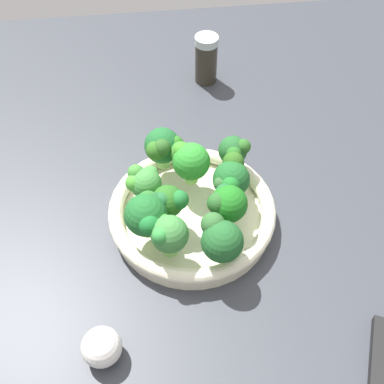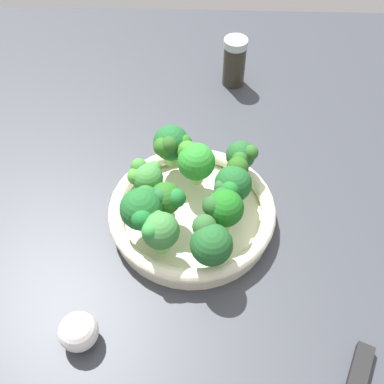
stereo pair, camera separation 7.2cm
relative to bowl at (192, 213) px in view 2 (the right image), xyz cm
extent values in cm
cube|color=#34373E|center=(-2.98, -2.49, -3.29)|extent=(130.00, 130.00, 2.50)
cylinder|color=#ECE6C5|center=(0.00, 0.00, -1.14)|extent=(24.43, 24.43, 1.80)
torus|color=beige|center=(0.00, 0.00, 0.86)|extent=(25.45, 25.45, 2.20)
cylinder|color=#81C45F|center=(4.68, -3.90, 3.28)|extent=(1.87, 1.87, 2.63)
sphere|color=#1B6A1B|center=(4.68, -3.90, 6.33)|extent=(5.35, 5.35, 5.35)
sphere|color=#255824|center=(3.03, -4.20, 7.14)|extent=(3.00, 3.00, 3.00)
sphere|color=#1E5C2C|center=(4.22, -2.49, 7.16)|extent=(2.56, 2.56, 2.56)
cylinder|color=#94D762|center=(5.96, 1.21, 2.88)|extent=(2.00, 2.00, 1.83)
sphere|color=#1C5A26|center=(5.96, 1.21, 5.59)|extent=(5.52, 5.52, 5.52)
sphere|color=#1B6824|center=(5.42, -0.84, 6.57)|extent=(2.74, 2.74, 2.74)
sphere|color=#295A1A|center=(6.59, 3.42, 6.73)|extent=(3.29, 3.29, 3.29)
sphere|color=#2D5A2C|center=(4.35, 0.08, 6.09)|extent=(2.44, 2.44, 2.44)
cylinder|color=#80BA55|center=(-6.54, 1.43, 3.27)|extent=(2.66, 2.66, 2.62)
sphere|color=#3B833A|center=(-6.54, 1.43, 6.08)|extent=(4.61, 4.61, 4.61)
sphere|color=#3C8232|center=(-7.83, 2.66, 7.28)|extent=(2.44, 2.44, 2.44)
sphere|color=green|center=(-8.21, 1.38, 6.55)|extent=(2.58, 2.58, 2.58)
sphere|color=#3F893D|center=(-5.76, 2.80, 6.66)|extent=(2.37, 2.37, 2.37)
cylinder|color=#92CC65|center=(0.49, 5.01, 3.09)|extent=(2.16, 2.16, 2.26)
sphere|color=#2B8A2B|center=(0.49, 5.01, 6.09)|extent=(5.75, 5.75, 5.75)
sphere|color=#38802A|center=(-0.91, 6.73, 6.54)|extent=(3.29, 3.29, 3.29)
sphere|color=#367C2D|center=(-0.86, 6.02, 6.63)|extent=(2.62, 2.62, 2.62)
sphere|color=#378826|center=(-0.72, 6.15, 7.37)|extent=(2.60, 2.60, 2.60)
cylinder|color=#76BA5A|center=(-3.55, 8.97, 3.10)|extent=(2.39, 2.39, 2.27)
sphere|color=#1C5D28|center=(-3.55, 8.97, 6.06)|extent=(5.62, 5.62, 5.62)
sphere|color=#2B641E|center=(-4.64, 7.20, 6.89)|extent=(3.02, 3.02, 3.02)
sphere|color=#27681D|center=(-1.49, 8.41, 6.78)|extent=(2.45, 2.45, 2.45)
sphere|color=#285620|center=(-3.67, 7.06, 7.49)|extent=(2.66, 2.66, 2.66)
cylinder|color=#87B651|center=(2.90, -9.49, 2.82)|extent=(1.99, 1.99, 1.72)
sphere|color=#1E5626|center=(2.90, -9.49, 5.56)|extent=(5.78, 5.78, 5.78)
sphere|color=#2C5E2C|center=(1.91, -7.43, 6.79)|extent=(3.31, 3.31, 3.31)
sphere|color=#2A6929|center=(2.52, -7.23, 6.01)|extent=(2.51, 2.51, 2.51)
cylinder|color=#84B64C|center=(-3.69, -1.89, 3.07)|extent=(2.17, 2.17, 2.21)
sphere|color=#245F1D|center=(-3.69, -1.89, 5.70)|extent=(4.71, 4.71, 4.71)
sphere|color=#1C672A|center=(-2.13, -2.67, 6.53)|extent=(2.79, 2.79, 2.79)
sphere|color=#205C2D|center=(-4.42, -2.96, 6.71)|extent=(2.66, 2.66, 2.66)
cylinder|color=#7ABB59|center=(-3.95, -7.74, 3.11)|extent=(2.31, 2.31, 2.30)
sphere|color=#397B39|center=(-3.95, -7.74, 5.95)|extent=(5.22, 5.22, 5.22)
sphere|color=#36862F|center=(-4.62, -5.96, 6.41)|extent=(2.23, 2.23, 2.23)
sphere|color=#2E8637|center=(-5.18, -8.76, 7.22)|extent=(2.33, 2.33, 2.33)
cylinder|color=#92D05C|center=(-6.91, -4.19, 2.98)|extent=(2.01, 2.01, 2.04)
sphere|color=#1C5E27|center=(-6.91, -4.19, 5.97)|extent=(6.05, 6.05, 6.05)
sphere|color=#215B2D|center=(-5.87, -2.18, 6.75)|extent=(2.73, 2.73, 2.73)
sphere|color=#266427|center=(-6.43, -2.14, 6.70)|extent=(3.21, 3.21, 3.21)
sphere|color=#19682A|center=(-6.52, -6.49, 6.78)|extent=(2.97, 2.97, 2.97)
cylinder|color=#92CB67|center=(7.18, 6.88, 3.15)|extent=(2.00, 2.00, 2.38)
sphere|color=#205726|center=(7.18, 6.88, 5.81)|extent=(4.53, 4.53, 4.53)
sphere|color=#285F21|center=(8.61, 6.35, 6.97)|extent=(2.35, 2.35, 2.35)
sphere|color=#23611F|center=(6.94, 5.06, 6.77)|extent=(2.39, 2.39, 2.39)
cube|color=black|center=(21.11, -24.27, -1.29)|extent=(5.86, 9.68, 1.50)
sphere|color=silver|center=(-13.77, -19.95, 0.53)|extent=(5.15, 5.15, 5.15)
cylinder|color=#2E2A20|center=(7.03, 34.91, 2.15)|extent=(4.33, 4.33, 8.39)
cylinder|color=#ADBCB8|center=(7.03, 34.91, 7.10)|extent=(4.54, 4.54, 1.51)
camera|label=1|loc=(-5.58, -45.74, 59.91)|focal=46.17mm
camera|label=2|loc=(1.58, -46.06, 59.91)|focal=46.17mm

